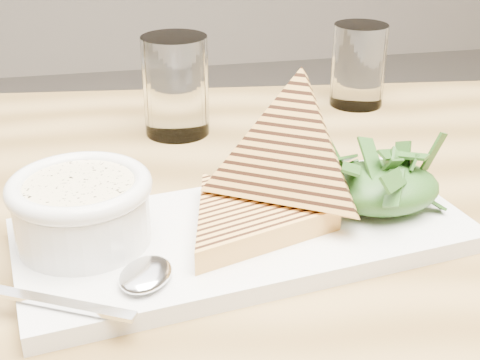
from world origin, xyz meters
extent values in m
cube|color=#A07B44|center=(-0.22, 0.02, 0.71)|extent=(1.33, 0.97, 0.04)
cube|color=white|center=(-0.20, 0.00, 0.74)|extent=(0.40, 0.22, 0.02)
cylinder|color=white|center=(-0.33, 0.01, 0.77)|extent=(0.11, 0.11, 0.04)
cylinder|color=beige|center=(-0.33, 0.01, 0.79)|extent=(0.09, 0.09, 0.01)
torus|color=white|center=(-0.33, 0.01, 0.80)|extent=(0.11, 0.11, 0.01)
ellipsoid|color=black|center=(-0.07, 0.01, 0.77)|extent=(0.10, 0.08, 0.04)
ellipsoid|color=silver|center=(-0.29, -0.06, 0.75)|extent=(0.06, 0.06, 0.01)
cube|color=silver|center=(-0.35, -0.07, 0.75)|extent=(0.11, 0.07, 0.00)
cylinder|color=white|center=(-0.22, 0.27, 0.79)|extent=(0.08, 0.08, 0.12)
cylinder|color=white|center=(0.02, 0.32, 0.78)|extent=(0.07, 0.07, 0.11)
camera|label=1|loc=(-0.30, -0.47, 1.03)|focal=50.00mm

